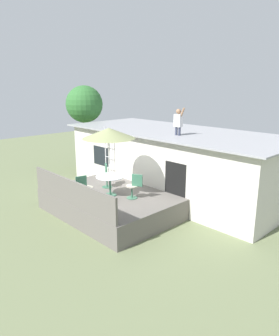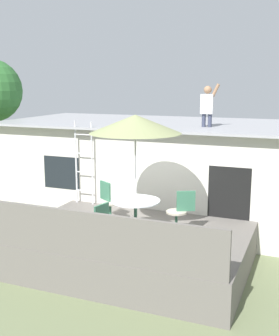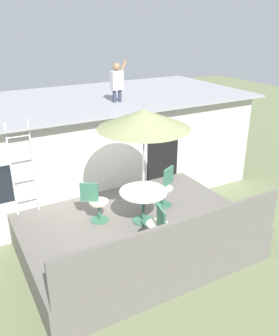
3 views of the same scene
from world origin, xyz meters
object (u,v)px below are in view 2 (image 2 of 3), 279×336
Objects in this scene: step_ladder at (84,163)px; patio_chair_right at (180,212)px; patio_chair_left at (108,202)px; patio_umbrella at (135,124)px; patio_table at (136,207)px; person_figure at (208,103)px; patio_chair_near at (106,226)px.

step_ladder is 2.39× the size of patio_chair_right.
step_ladder reaches higher than patio_chair_left.
patio_umbrella is 2.76× the size of patio_chair_left.
patio_table is 0.96m from patio_chair_right.
patio_umbrella is 2.29× the size of person_figure.
patio_chair_left is at bearing 148.97° from patio_table.
person_figure is at bearing 22.32° from step_ladder.
patio_umbrella is 2.76× the size of patio_chair_right.
person_figure is 1.21× the size of patio_chair_left.
step_ladder reaches higher than patio_chair_near.
patio_chair_near is (0.69, -1.52, 0.00)m from patio_chair_left.
patio_umbrella is at bearing -0.00° from patio_chair_left.
patio_chair_right and patio_chair_near have the same top height.
patio_table is 2.77m from step_ladder.
step_ladder is at bearing -48.58° from patio_chair_right.
patio_umbrella is 2.12m from patio_chair_right.
person_figure reaches higher than patio_chair_left.
patio_chair_right is (0.85, 0.42, -1.89)m from patio_umbrella.
patio_table is 1.76m from patio_umbrella.
step_ladder is at bearing -157.68° from person_figure.
patio_table is 0.94× the size of person_figure.
step_ladder is 3.57m from person_figure.
patio_umbrella is 2.14m from patio_chair_near.
patio_chair_left is (-1.72, -2.33, -2.20)m from person_figure.
patio_table is 1.07m from patio_chair_left.
patio_umbrella reaches higher than patio_chair_left.
patio_chair_right is (0.04, -2.46, -2.20)m from person_figure.
step_ladder reaches higher than patio_chair_right.
patio_umbrella is at bearing -105.83° from person_figure.
patio_umbrella is at bearing 0.00° from patio_chair_right.
step_ladder is at bearing 142.41° from patio_table.
patio_chair_left is 1.67m from patio_chair_near.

